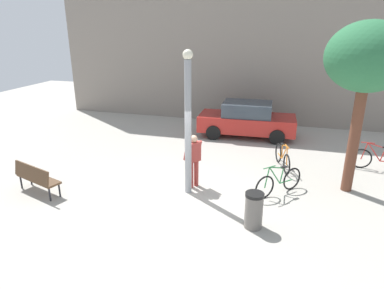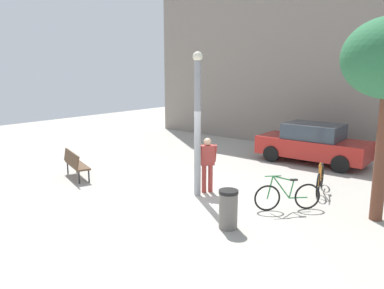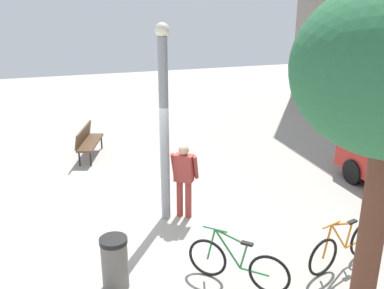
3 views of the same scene
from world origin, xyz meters
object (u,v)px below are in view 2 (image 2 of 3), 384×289
at_px(lamppost, 198,121).
at_px(person_by_lamppost, 207,161).
at_px(bicycle_green, 287,196).
at_px(parked_car_red, 313,144).
at_px(park_bench, 75,163).
at_px(trash_bin, 228,209).
at_px(bicycle_orange, 320,180).

bearing_deg(lamppost, person_by_lamppost, 82.08).
xyz_separation_m(bicycle_green, parked_car_red, (-1.62, 5.32, 0.39)).
relative_size(park_bench, trash_bin, 1.78).
relative_size(lamppost, park_bench, 2.49).
bearing_deg(person_by_lamppost, trash_bin, -41.27).
bearing_deg(parked_car_red, bicycle_green, -73.03).
bearing_deg(trash_bin, lamppost, 146.46).
bearing_deg(bicycle_orange, person_by_lamppost, -139.21).
distance_m(bicycle_green, parked_car_red, 5.58).
height_order(park_bench, bicycle_orange, bicycle_orange).
height_order(person_by_lamppost, park_bench, person_by_lamppost).
height_order(parked_car_red, trash_bin, parked_car_red).
height_order(park_bench, parked_car_red, parked_car_red).
bearing_deg(park_bench, parked_car_red, 54.05).
height_order(lamppost, person_by_lamppost, lamppost).
distance_m(park_bench, trash_bin, 6.36).
distance_m(person_by_lamppost, parked_car_red, 5.59).
height_order(person_by_lamppost, bicycle_green, person_by_lamppost).
height_order(park_bench, bicycle_green, bicycle_green).
height_order(person_by_lamppost, trash_bin, person_by_lamppost).
relative_size(park_bench, bicycle_green, 1.23).
xyz_separation_m(person_by_lamppost, trash_bin, (2.02, -1.78, -0.49)).
relative_size(park_bench, parked_car_red, 0.39).
height_order(bicycle_orange, trash_bin, bicycle_orange).
xyz_separation_m(lamppost, parked_car_red, (0.97, 5.91, -1.44)).
height_order(lamppost, trash_bin, lamppost).
xyz_separation_m(person_by_lamppost, bicycle_orange, (2.59, 2.24, -0.58)).
bearing_deg(bicycle_green, lamppost, -167.21).
distance_m(park_bench, bicycle_orange, 7.98).
bearing_deg(bicycle_orange, trash_bin, -98.03).
bearing_deg(person_by_lamppost, lamppost, -97.92).
relative_size(person_by_lamppost, trash_bin, 1.79).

